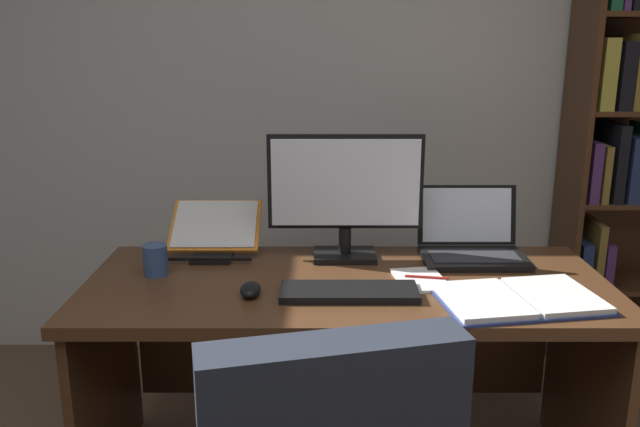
{
  "coord_description": "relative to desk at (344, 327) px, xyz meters",
  "views": [
    {
      "loc": [
        0.01,
        -0.62,
        1.49
      ],
      "look_at": [
        0.01,
        1.31,
        0.97
      ],
      "focal_mm": 36.63,
      "sensor_mm": 36.0,
      "label": 1
    }
  ],
  "objects": [
    {
      "name": "laptop",
      "position": [
        0.45,
        0.16,
        0.25
      ],
      "size": [
        0.36,
        0.29,
        0.24
      ],
      "color": "black",
      "rests_on": "desk"
    },
    {
      "name": "notepad",
      "position": [
        0.24,
        -0.08,
        0.2
      ],
      "size": [
        0.18,
        0.23,
        0.01
      ],
      "primitive_type": "cube",
      "rotation": [
        0.0,
        0.0,
        0.16
      ],
      "color": "silver",
      "rests_on": "desk"
    },
    {
      "name": "open_binder",
      "position": [
        0.5,
        -0.25,
        0.21
      ],
      "size": [
        0.51,
        0.37,
        0.02
      ],
      "rotation": [
        0.0,
        0.0,
        0.16
      ],
      "color": "navy",
      "rests_on": "desk"
    },
    {
      "name": "reading_stand_with_book",
      "position": [
        -0.47,
        0.22,
        0.28
      ],
      "size": [
        0.33,
        0.28,
        0.17
      ],
      "color": "black",
      "rests_on": "desk"
    },
    {
      "name": "pen",
      "position": [
        0.26,
        -0.08,
        0.21
      ],
      "size": [
        0.14,
        0.03,
        0.01
      ],
      "primitive_type": "cylinder",
      "rotation": [
        0.0,
        1.57,
        -0.17
      ],
      "color": "maroon",
      "rests_on": "notepad"
    },
    {
      "name": "coffee_mug",
      "position": [
        -0.63,
        -0.02,
        0.25
      ],
      "size": [
        0.08,
        0.08,
        0.1
      ],
      "primitive_type": "cylinder",
      "color": "#334C7A",
      "rests_on": "desk"
    },
    {
      "name": "keyboard",
      "position": [
        0.0,
        -0.2,
        0.21
      ],
      "size": [
        0.42,
        0.15,
        0.02
      ],
      "primitive_type": "cube",
      "color": "black",
      "rests_on": "desk"
    },
    {
      "name": "wall_back",
      "position": [
        -0.09,
        0.99,
        0.79
      ],
      "size": [
        5.09,
        0.12,
        2.66
      ],
      "primitive_type": "cube",
      "color": "beige",
      "rests_on": "ground"
    },
    {
      "name": "desk",
      "position": [
        0.0,
        0.0,
        0.0
      ],
      "size": [
        1.69,
        0.71,
        0.73
      ],
      "color": "#4C2D19",
      "rests_on": "ground"
    },
    {
      "name": "computer_mouse",
      "position": [
        -0.3,
        -0.2,
        0.22
      ],
      "size": [
        0.06,
        0.1,
        0.04
      ],
      "primitive_type": "ellipsoid",
      "color": "black",
      "rests_on": "desk"
    },
    {
      "name": "monitor",
      "position": [
        0.0,
        0.15,
        0.43
      ],
      "size": [
        0.54,
        0.16,
        0.44
      ],
      "color": "black",
      "rests_on": "desk"
    }
  ]
}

